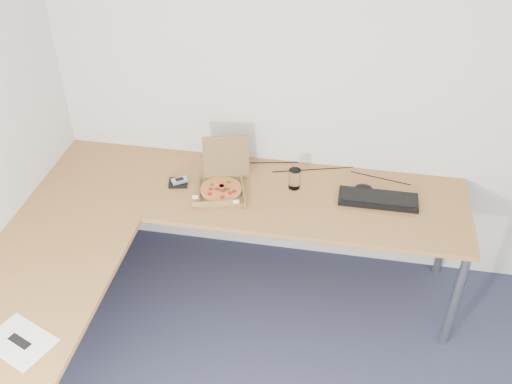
% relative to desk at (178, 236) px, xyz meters
% --- Properties ---
extents(room_shell, '(3.50, 3.50, 2.50)m').
position_rel_desk_xyz_m(room_shell, '(0.82, -0.97, 0.55)').
color(room_shell, silver).
rests_on(room_shell, ground).
extents(desk, '(2.50, 2.20, 0.73)m').
position_rel_desk_xyz_m(desk, '(0.00, 0.00, 0.00)').
color(desk, '#AE743B').
rests_on(desk, ground).
extents(pizza_box, '(0.27, 0.32, 0.28)m').
position_rel_desk_xyz_m(pizza_box, '(0.15, 0.40, 0.06)').
color(pizza_box, olive).
rests_on(pizza_box, desk).
extents(drinking_glass, '(0.07, 0.07, 0.12)m').
position_rel_desk_xyz_m(drinking_glass, '(0.57, 0.51, 0.09)').
color(drinking_glass, silver).
rests_on(drinking_glass, desk).
extents(keyboard, '(0.45, 0.16, 0.03)m').
position_rel_desk_xyz_m(keyboard, '(1.05, 0.46, 0.04)').
color(keyboard, black).
rests_on(keyboard, desk).
extents(mouse, '(0.11, 0.08, 0.04)m').
position_rel_desk_xyz_m(mouse, '(0.97, 0.55, 0.05)').
color(mouse, black).
rests_on(mouse, desk).
extents(wallet, '(0.13, 0.11, 0.02)m').
position_rel_desk_xyz_m(wallet, '(-0.11, 0.42, 0.04)').
color(wallet, black).
rests_on(wallet, desk).
extents(phone, '(0.10, 0.09, 0.02)m').
position_rel_desk_xyz_m(phone, '(-0.10, 0.42, 0.06)').
color(phone, '#B2B5BA').
rests_on(phone, wallet).
extents(paper_sheet, '(0.34, 0.30, 0.00)m').
position_rel_desk_xyz_m(paper_sheet, '(-0.47, -0.82, 0.03)').
color(paper_sheet, white).
rests_on(paper_sheet, desk).
extents(cable_bundle, '(0.55, 0.11, 0.01)m').
position_rel_desk_xyz_m(cable_bundle, '(0.66, 0.71, 0.03)').
color(cable_bundle, black).
rests_on(cable_bundle, desk).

